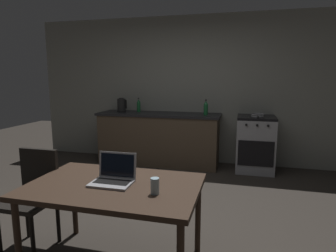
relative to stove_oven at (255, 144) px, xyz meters
name	(u,v)px	position (x,y,z in m)	size (l,w,h in m)	color
ground_plane	(148,220)	(-1.18, -2.07, -0.46)	(12.00, 12.00, 0.00)	#2D2823
back_wall	(205,90)	(-0.88, 0.35, 0.85)	(6.40, 0.10, 2.61)	gray
kitchen_counter	(159,138)	(-1.66, 0.00, 0.00)	(2.16, 0.64, 0.91)	#4C3D2D
stove_oven	(255,144)	(0.00, 0.00, 0.00)	(0.60, 0.62, 0.91)	gray
dining_table	(115,192)	(-1.18, -2.87, 0.19)	(1.34, 0.86, 0.71)	#332319
chair	(33,192)	(-2.03, -2.77, 0.06)	(0.40, 0.40, 0.89)	black
laptop	(113,177)	(-1.20, -2.85, 0.30)	(0.32, 0.25, 0.23)	#99999E
electric_kettle	(121,105)	(-2.36, 0.00, 0.58)	(0.18, 0.16, 0.26)	black
bottle	(206,108)	(-0.82, -0.05, 0.58)	(0.07, 0.07, 0.26)	#19592D
frying_pan	(258,115)	(0.01, -0.03, 0.48)	(0.22, 0.39, 0.05)	gray
drinking_glass	(155,186)	(-0.81, -2.98, 0.31)	(0.06, 0.06, 0.12)	#99B7C6
bottle_b	(139,105)	(-2.06, 0.08, 0.58)	(0.06, 0.06, 0.25)	#19592D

